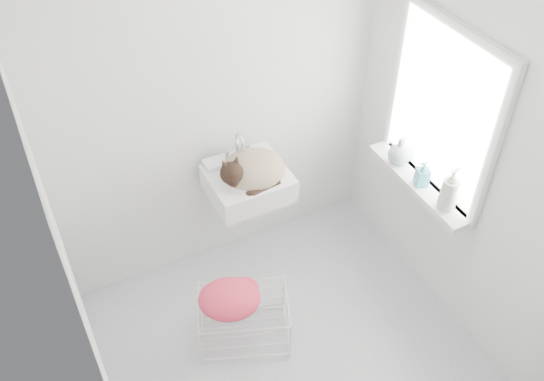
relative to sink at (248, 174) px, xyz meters
name	(u,v)px	position (x,y,z in m)	size (l,w,h in m)	color
floor	(288,345)	(-0.08, -0.74, -0.85)	(2.20, 2.00, 0.02)	#BDBEBF
back_wall	(216,103)	(-0.08, 0.26, 0.40)	(2.20, 0.02, 2.50)	silver
right_wall	(465,144)	(1.02, -0.74, 0.40)	(0.02, 2.00, 2.50)	silver
left_wall	(74,280)	(-1.18, -0.74, 0.40)	(0.02, 2.00, 2.50)	silver
window_glass	(444,111)	(1.00, -0.54, 0.50)	(0.01, 0.80, 1.00)	white
window_frame	(441,112)	(0.99, -0.54, 0.50)	(0.04, 0.90, 1.10)	white
windowsill	(418,183)	(0.93, -0.54, -0.02)	(0.16, 0.88, 0.04)	white
sink	(248,174)	(0.00, 0.00, 0.00)	(0.50, 0.44, 0.20)	white
faucet	(236,141)	(0.00, 0.18, 0.14)	(0.18, 0.13, 0.18)	silver
cat	(251,170)	(0.01, -0.02, 0.04)	(0.46, 0.39, 0.27)	tan
wire_rack	(244,321)	(-0.30, -0.54, -0.70)	(0.55, 0.38, 0.33)	silver
towel	(230,304)	(-0.38, -0.53, -0.49)	(0.38, 0.27, 0.16)	#F64426
bottle_a	(445,208)	(0.92, -0.81, 0.00)	(0.10, 0.10, 0.25)	beige
bottle_b	(420,184)	(0.92, -0.57, 0.00)	(0.08, 0.08, 0.17)	teal
bottle_c	(398,162)	(0.92, -0.33, 0.00)	(0.15, 0.15, 0.19)	#A2B7C2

